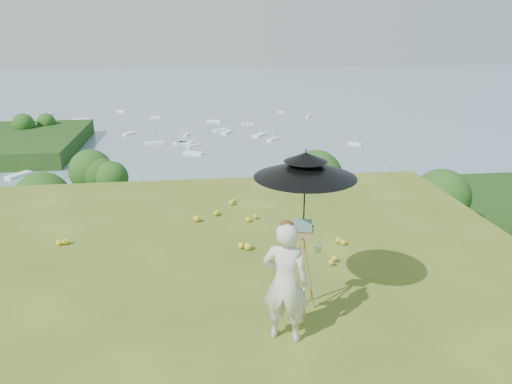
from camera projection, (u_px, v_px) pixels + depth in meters
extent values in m
plane|color=#4B621C|center=(131.00, 337.00, 6.57)|extent=(14.00, 14.00, 0.00)
cube|color=#163E10|center=(194.00, 378.00, 48.75)|extent=(140.00, 56.00, 22.00)
cube|color=#6B6756|center=(193.00, 260.00, 88.58)|extent=(170.00, 28.00, 8.00)
plane|color=slate|center=(190.00, 106.00, 242.97)|extent=(700.00, 700.00, 0.00)
imported|color=silver|center=(286.00, 282.00, 6.30)|extent=(0.71, 0.60, 1.64)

